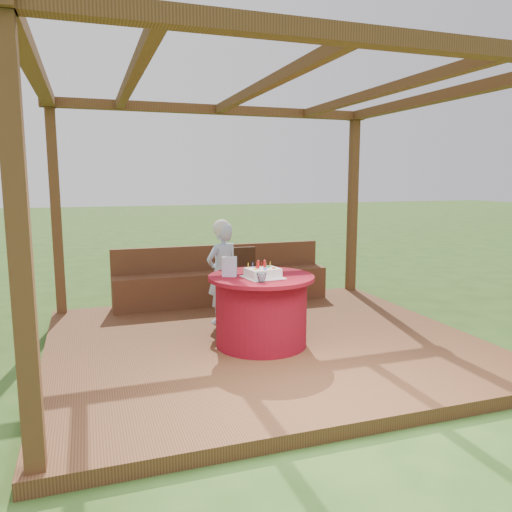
{
  "coord_description": "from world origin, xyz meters",
  "views": [
    {
      "loc": [
        -1.77,
        -4.94,
        1.85
      ],
      "look_at": [
        0.0,
        0.25,
        1.0
      ],
      "focal_mm": 35.0,
      "sensor_mm": 36.0,
      "label": 1
    }
  ],
  "objects": [
    {
      "name": "ground",
      "position": [
        0.0,
        0.0,
        0.0
      ],
      "size": [
        60.0,
        60.0,
        0.0
      ],
      "primitive_type": "plane",
      "color": "#2D4F1A",
      "rests_on": "ground"
    },
    {
      "name": "deck",
      "position": [
        0.0,
        0.0,
        0.06
      ],
      "size": [
        4.5,
        4.0,
        0.12
      ],
      "primitive_type": "cube",
      "color": "brown",
      "rests_on": "ground"
    },
    {
      "name": "pergola",
      "position": [
        0.0,
        0.0,
        2.41
      ],
      "size": [
        4.5,
        4.0,
        2.72
      ],
      "color": "brown",
      "rests_on": "deck"
    },
    {
      "name": "bench",
      "position": [
        0.0,
        1.72,
        0.38
      ],
      "size": [
        3.0,
        0.42,
        0.8
      ],
      "color": "brown",
      "rests_on": "deck"
    },
    {
      "name": "table",
      "position": [
        -0.09,
        -0.17,
        0.5
      ],
      "size": [
        1.1,
        1.1,
        0.74
      ],
      "color": "maroon",
      "rests_on": "deck"
    },
    {
      "name": "chair",
      "position": [
        0.04,
        0.93,
        0.6
      ],
      "size": [
        0.44,
        0.44,
        0.87
      ],
      "color": "#321F10",
      "rests_on": "deck"
    },
    {
      "name": "elderly_woman",
      "position": [
        -0.25,
        0.77,
        0.76
      ],
      "size": [
        0.52,
        0.44,
        1.26
      ],
      "color": "#97C1E0",
      "rests_on": "deck"
    },
    {
      "name": "birthday_cake",
      "position": [
        -0.11,
        -0.27,
        0.91
      ],
      "size": [
        0.41,
        0.41,
        0.17
      ],
      "color": "white",
      "rests_on": "table"
    },
    {
      "name": "gift_bag",
      "position": [
        -0.41,
        -0.1,
        0.96
      ],
      "size": [
        0.17,
        0.14,
        0.2
      ],
      "primitive_type": "cube",
      "rotation": [
        0.0,
        0.0,
        -0.43
      ],
      "color": "#E191C5",
      "rests_on": "table"
    },
    {
      "name": "drinking_glass",
      "position": [
        -0.19,
        -0.49,
        0.91
      ],
      "size": [
        0.12,
        0.12,
        0.09
      ],
      "primitive_type": "imported",
      "rotation": [
        0.0,
        0.0,
        0.21
      ],
      "color": "white",
      "rests_on": "table"
    }
  ]
}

